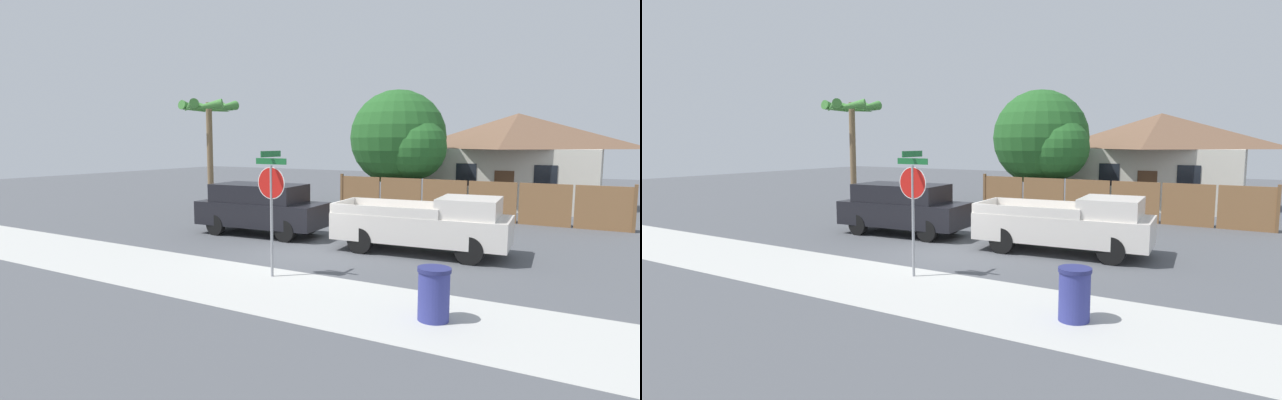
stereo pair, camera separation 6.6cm
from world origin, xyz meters
TOP-DOWN VIEW (x-y plane):
  - ground_plane at (0.00, 0.00)m, footprint 80.00×80.00m
  - sidewalk_strip at (0.00, -3.60)m, footprint 36.00×3.20m
  - wooden_fence at (2.74, 9.05)m, footprint 12.43×0.12m
  - house at (3.63, 15.87)m, footprint 8.73×7.42m
  - oak_tree at (-1.00, 10.74)m, footprint 4.98×4.75m
  - palm_tree at (-8.38, 5.09)m, footprint 2.62×2.83m
  - red_suv at (-2.92, 1.81)m, footprint 4.83×2.27m
  - orange_pickup at (3.31, 1.83)m, footprint 5.35×2.41m
  - stop_sign at (0.80, -2.71)m, footprint 0.90×0.81m
  - trash_bin at (5.27, -3.71)m, footprint 0.63×0.63m

SIDE VIEW (x-z plane):
  - ground_plane at x=0.00m, z-range 0.00..0.00m
  - sidewalk_strip at x=0.00m, z-range 0.00..0.01m
  - trash_bin at x=5.27m, z-range 0.01..1.03m
  - wooden_fence at x=2.74m, z-range -0.05..1.77m
  - orange_pickup at x=3.31m, z-range 0.01..1.77m
  - red_suv at x=-2.92m, z-range 0.08..1.93m
  - stop_sign at x=0.80m, z-range 0.56..3.72m
  - house at x=3.63m, z-range 0.09..4.98m
  - oak_tree at x=-1.00m, z-range 0.50..6.45m
  - palm_tree at x=-8.38m, z-range 1.90..7.21m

